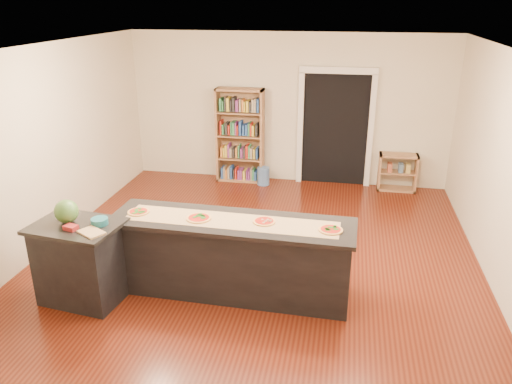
% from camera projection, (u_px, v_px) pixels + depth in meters
% --- Properties ---
extents(room, '(6.00, 7.00, 2.80)m').
position_uv_depth(room, '(253.00, 168.00, 6.17)').
color(room, beige).
rests_on(room, ground).
extents(doorway, '(1.40, 0.09, 2.21)m').
position_uv_depth(doorway, '(336.00, 122.00, 9.26)').
color(doorway, black).
rests_on(doorway, room).
extents(kitchen_island, '(2.88, 0.78, 0.95)m').
position_uv_depth(kitchen_island, '(232.00, 256.00, 5.96)').
color(kitchen_island, black).
rests_on(kitchen_island, ground).
extents(side_counter, '(0.98, 0.72, 0.97)m').
position_uv_depth(side_counter, '(81.00, 262.00, 5.81)').
color(side_counter, black).
rests_on(side_counter, ground).
extents(bookshelf, '(0.90, 0.32, 1.80)m').
position_uv_depth(bookshelf, '(240.00, 136.00, 9.51)').
color(bookshelf, '#A57750').
rests_on(bookshelf, ground).
extents(low_shelf, '(0.69, 0.30, 0.69)m').
position_uv_depth(low_shelf, '(397.00, 172.00, 9.22)').
color(low_shelf, '#A57750').
rests_on(low_shelf, ground).
extents(waste_bin, '(0.23, 0.23, 0.34)m').
position_uv_depth(waste_bin, '(263.00, 176.00, 9.55)').
color(waste_bin, '#4A6DA6').
rests_on(waste_bin, ground).
extents(kraft_paper, '(2.51, 0.52, 0.00)m').
position_uv_depth(kraft_paper, '(231.00, 221.00, 5.77)').
color(kraft_paper, tan).
rests_on(kraft_paper, kitchen_island).
extents(watermelon, '(0.27, 0.27, 0.27)m').
position_uv_depth(watermelon, '(66.00, 211.00, 5.64)').
color(watermelon, '#144214').
rests_on(watermelon, side_counter).
extents(cutting_board, '(0.34, 0.31, 0.02)m').
position_uv_depth(cutting_board, '(91.00, 232.00, 5.42)').
color(cutting_board, tan).
rests_on(cutting_board, side_counter).
extents(package_red, '(0.17, 0.14, 0.05)m').
position_uv_depth(package_red, '(71.00, 228.00, 5.50)').
color(package_red, maroon).
rests_on(package_red, side_counter).
extents(package_teal, '(0.19, 0.19, 0.07)m').
position_uv_depth(package_teal, '(100.00, 221.00, 5.62)').
color(package_teal, '#195966').
rests_on(package_teal, side_counter).
extents(pizza_a, '(0.27, 0.27, 0.02)m').
position_uv_depth(pizza_a, '(139.00, 212.00, 5.99)').
color(pizza_a, '#DD9E55').
rests_on(pizza_a, kitchen_island).
extents(pizza_b, '(0.29, 0.29, 0.02)m').
position_uv_depth(pizza_b, '(199.00, 218.00, 5.82)').
color(pizza_b, '#DD9E55').
rests_on(pizza_b, kitchen_island).
extents(pizza_c, '(0.27, 0.27, 0.02)m').
position_uv_depth(pizza_c, '(264.00, 221.00, 5.74)').
color(pizza_c, '#DD9E55').
rests_on(pizza_c, kitchen_island).
extents(pizza_d, '(0.27, 0.27, 0.02)m').
position_uv_depth(pizza_d, '(331.00, 230.00, 5.53)').
color(pizza_d, '#DD9E55').
rests_on(pizza_d, kitchen_island).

